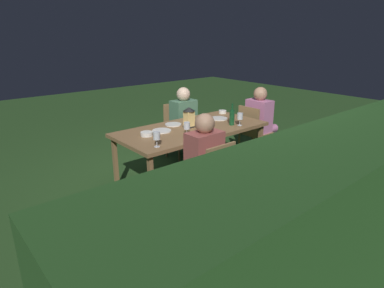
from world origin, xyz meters
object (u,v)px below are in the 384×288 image
Objects in this scene: lantern_centerpiece at (189,116)px; ice_bucket at (379,136)px; chair_side_right_b at (212,177)px; potted_plant_by_hedge at (368,140)px; plate_c at (219,118)px; wine_glass_b at (157,136)px; wine_glass_c at (187,126)px; bowl_olives at (223,112)px; plate_a at (173,124)px; wine_glass_a at (240,117)px; chair_head_near at (253,130)px; bowl_bread at (147,134)px; person_in_rust at (200,158)px; green_bottle_on_table at (232,117)px; person_in_pink at (261,119)px; plate_b at (162,131)px; dining_table at (192,131)px; person_in_green at (186,121)px; side_table at (374,161)px; chair_side_left_a at (179,128)px.

lantern_centerpiece is 2.31m from ice_bucket.
chair_side_right_b is 2.71m from potted_plant_by_hedge.
chair_side_right_b is 3.58× the size of plate_c.
lantern_centerpiece is at bearing -153.63° from wine_glass_b.
wine_glass_c is 1.28m from bowl_olives.
potted_plant_by_hedge is (-2.33, 1.60, -0.31)m from plate_a.
chair_head_near is at bearing -154.34° from wine_glass_a.
ice_bucket is (-2.10, 1.81, -0.02)m from bowl_bread.
plate_c is at bearing -8.22° from chair_head_near.
plate_c is at bearing -143.40° from person_in_rust.
lantern_centerpiece is 0.58m from green_bottle_on_table.
bowl_olives is (-0.99, -0.05, 0.02)m from plate_a.
plate_b is at bearing -3.51° from person_in_pink.
dining_table is 11.75× the size of wine_glass_a.
bowl_bread is at bearing -39.96° from wine_glass_c.
person_in_green is at bearing -34.13° from person_in_pink.
wine_glass_a reaches higher than side_table.
person_in_green is (-0.89, -1.34, 0.00)m from person_in_rust.
chair_side_right_b is at bearing -24.65° from ice_bucket.
wine_glass_c is at bearing -23.83° from potted_plant_by_hedge.
green_bottle_on_table reaches higher than wine_glass_c.
chair_head_near is 3.97× the size of plate_a.
wine_glass_a reaches higher than bowl_olives.
dining_table reaches higher than side_table.
side_table is (-1.85, 1.85, -0.32)m from plate_b.
person_in_rust and person_in_green have the same top height.
chair_side_left_a is at bearing -119.21° from lantern_centerpiece.
bowl_olives is (-0.43, 0.36, 0.15)m from person_in_green.
person_in_pink is 2.09m from bowl_bread.
person_in_pink is (-1.88, -0.67, 0.00)m from person_in_rust.
person_in_green and person_in_pink have the same top height.
side_table is at bearing 147.87° from wine_glass_b.
person_in_green is at bearing -83.80° from wine_glass_a.
ice_bucket is (-1.85, 1.85, -0.01)m from plate_b.
green_bottle_on_table is at bearing 92.67° from person_in_green.
wine_glass_c is at bearing 56.63° from chair_side_left_a.
bowl_olives is (-0.89, -0.27, -0.12)m from lantern_centerpiece.
wine_glass_c reaches higher than chair_side_right_b.
plate_b is at bearing -44.99° from side_table.
wine_glass_c reaches higher than bowl_olives.
chair_side_right_b is 1.09m from lantern_centerpiece.
wine_glass_b is 1.45× the size of bowl_olives.
chair_head_near is at bearing 169.18° from plate_a.
wine_glass_c reaches higher than plate_b.
plate_c is (0.66, -0.09, 0.28)m from chair_head_near.
wine_glass_b is 2.67m from side_table.
person_in_pink is 2.26m from wine_glass_b.
wine_glass_a is 1.27m from bowl_bread.
chair_side_right_b is 7.46× the size of bowl_olives.
wine_glass_b is at bearing 11.27° from wine_glass_c.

